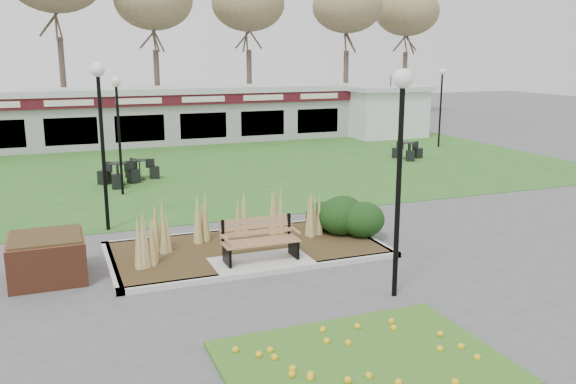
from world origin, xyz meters
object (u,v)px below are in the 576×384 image
object	(u,v)px
service_hut	(385,111)
lamp_post_far_right	(441,90)
lamp_post_mid_right	(118,110)
bistro_set_a	(119,178)
lamp_post_near_left	(401,134)
bistro_set_c	(140,173)
patio_umbrella	(390,111)
brick_planter	(47,258)
park_bench	(259,239)
bistro_set_d	(408,153)
food_pavilion	(135,116)
lamp_post_near_right	(100,110)

from	to	relation	value
service_hut	lamp_post_far_right	size ratio (longest dim) A/B	1.13
lamp_post_mid_right	bistro_set_a	bearing A→B (deg)	88.31
lamp_post_near_left	bistro_set_c	world-z (taller)	lamp_post_near_left
lamp_post_near_left	patio_umbrella	size ratio (longest dim) A/B	1.94
brick_planter	service_hut	xyz separation A→B (m)	(17.90, 17.00, 0.97)
bistro_set_a	lamp_post_near_left	bearing A→B (deg)	-72.64
park_bench	lamp_post_mid_right	xyz separation A→B (m)	(-2.04, 8.18, 2.24)
lamp_post_near_left	bistro_set_a	xyz separation A→B (m)	(-3.86, 12.36, -2.88)
lamp_post_mid_right	lamp_post_far_right	xyz separation A→B (m)	(16.04, 5.05, 0.01)
bistro_set_a	bistro_set_d	distance (m)	12.65
brick_planter	food_pavilion	world-z (taller)	food_pavilion
lamp_post_mid_right	service_hut	bearing A→B (deg)	31.63
food_pavilion	bistro_set_a	world-z (taller)	food_pavilion
service_hut	bistro_set_d	xyz separation A→B (m)	(-2.88, -7.05, -1.18)
food_pavilion	lamp_post_near_right	bearing A→B (deg)	-100.46
lamp_post_near_right	lamp_post_far_right	size ratio (longest dim) A/B	1.13
lamp_post_near_left	lamp_post_near_right	xyz separation A→B (m)	(-4.76, 6.69, 0.03)
lamp_post_far_right	bistro_set_c	bearing A→B (deg)	-169.70
food_pavilion	patio_umbrella	xyz separation A→B (m)	(13.81, -1.96, -0.05)
service_hut	lamp_post_mid_right	size ratio (longest dim) A/B	1.13
lamp_post_near_left	patio_umbrella	bearing A→B (deg)	59.66
park_bench	food_pavilion	bearing A→B (deg)	90.00
lamp_post_far_right	bistro_set_a	xyz separation A→B (m)	(-16.00, -3.52, -2.55)
brick_planter	food_pavilion	distance (m)	19.49
lamp_post_near_right	bistro_set_a	bearing A→B (deg)	80.99
lamp_post_far_right	bistro_set_d	xyz separation A→B (m)	(-3.38, -2.53, -2.57)
service_hut	lamp_post_near_right	distance (m)	21.44
service_hut	patio_umbrella	size ratio (longest dim) A/B	1.96
lamp_post_near_right	bistro_set_c	distance (m)	7.29
service_hut	bistro_set_a	xyz separation A→B (m)	(-15.50, -8.04, -1.16)
park_bench	bistro_set_c	bearing A→B (deg)	96.22
brick_planter	lamp_post_far_right	bearing A→B (deg)	34.15
patio_umbrella	lamp_post_near_right	bearing A→B (deg)	-140.63
service_hut	lamp_post_near_left	xyz separation A→B (m)	(-11.63, -20.40, 1.72)
park_bench	food_pavilion	world-z (taller)	food_pavilion
brick_planter	lamp_post_near_left	xyz separation A→B (m)	(6.27, -3.40, 2.70)
park_bench	lamp_post_near_right	distance (m)	5.62
lamp_post_far_right	bistro_set_c	distance (m)	15.60
park_bench	bistro_set_d	bearing A→B (deg)	45.22
lamp_post_far_right	lamp_post_near_left	bearing A→B (deg)	-127.38
park_bench	brick_planter	size ratio (longest dim) A/B	1.13
park_bench	food_pavilion	size ratio (longest dim) A/B	0.07
food_pavilion	bistro_set_c	size ratio (longest dim) A/B	17.76
brick_planter	patio_umbrella	bearing A→B (deg)	43.03
brick_planter	lamp_post_mid_right	xyz separation A→B (m)	(2.36, 7.43, 2.35)
patio_umbrella	lamp_post_near_left	bearing A→B (deg)	-120.34
lamp_post_near_right	service_hut	bearing A→B (deg)	39.90
lamp_post_near_left	lamp_post_near_right	size ratio (longest dim) A/B	0.99
food_pavilion	lamp_post_mid_right	xyz separation A→B (m)	(-2.04, -11.54, 1.35)
lamp_post_far_right	patio_umbrella	xyz separation A→B (m)	(-0.19, 4.52, -1.41)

